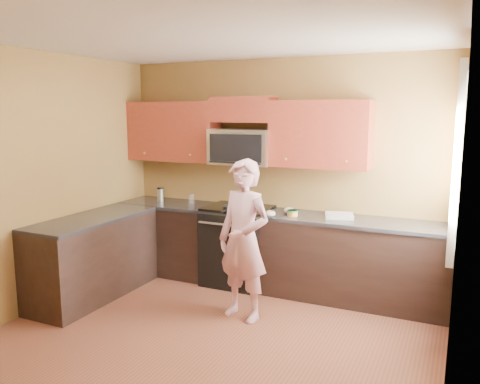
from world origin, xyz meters
The scene contains 24 objects.
floor centered at (0.00, 0.00, 0.00)m, with size 4.00×4.00×0.00m, color brown.
ceiling centered at (0.00, 0.00, 2.70)m, with size 4.00×4.00×0.00m, color white.
wall_back centered at (0.00, 2.00, 1.35)m, with size 4.00×4.00×0.00m, color brown.
wall_left centered at (-2.00, 0.00, 1.35)m, with size 4.00×4.00×0.00m, color brown.
wall_right centered at (2.00, 0.00, 1.35)m, with size 4.00×4.00×0.00m, color brown.
cabinet_back_run centered at (0.00, 1.70, 0.44)m, with size 4.00×0.60×0.88m, color black.
cabinet_left_run centered at (-1.70, 0.60, 0.44)m, with size 0.60×1.60×0.88m, color black.
countertop_back centered at (0.00, 1.69, 0.90)m, with size 4.00×0.62×0.04m, color black.
countertop_left centered at (-1.69, 0.60, 0.90)m, with size 0.62×1.60×0.04m, color black.
stove centered at (-0.40, 1.68, 0.47)m, with size 0.76×0.65×0.95m, color black, non-canonical shape.
microwave centered at (-0.40, 1.80, 1.45)m, with size 0.76×0.40×0.42m, color silver, non-canonical shape.
upper_cab_left centered at (-1.39, 1.83, 1.45)m, with size 1.22×0.33×0.75m, color maroon, non-canonical shape.
upper_cab_right centered at (0.54, 1.83, 1.45)m, with size 1.12×0.33×0.75m, color maroon, non-canonical shape.
upper_cab_over_mw centered at (-0.40, 1.83, 2.10)m, with size 0.76×0.33×0.30m, color maroon.
window centered at (1.98, 1.20, 1.65)m, with size 0.06×1.06×1.66m, color white, non-canonical shape.
woman centered at (0.08, 0.78, 0.81)m, with size 0.59×0.39×1.62m, color pink.
frying_pan centered at (-0.35, 1.46, 0.95)m, with size 0.27×0.46×0.06m, color black, non-canonical shape.
butter_tub centered at (0.32, 1.59, 0.92)m, with size 0.12×0.12×0.09m, color gold, non-canonical shape.
toast_slice centered at (0.00, 1.66, 0.93)m, with size 0.11×0.11×0.01m, color #B27F47.
napkin_a centered at (0.10, 1.46, 0.95)m, with size 0.11×0.12×0.06m, color silver.
napkin_b centered at (0.23, 1.72, 0.95)m, with size 0.12×0.13×0.07m, color silver.
dish_towel centered at (0.81, 1.71, 0.95)m, with size 0.30×0.24×0.05m, color white.
travel_mug centered at (-1.55, 1.73, 0.92)m, with size 0.08×0.08×0.18m, color silver, non-canonical shape.
glass_b centered at (-1.09, 1.75, 0.98)m, with size 0.07×0.07×0.12m, color silver.
Camera 1 is at (2.02, -3.48, 2.08)m, focal length 36.27 mm.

